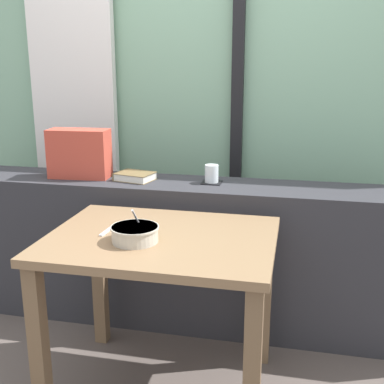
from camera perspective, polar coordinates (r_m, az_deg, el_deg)
ground at (r=2.38m, az=-4.19°, el=-20.84°), size 8.00×8.00×0.00m
outdoor_backdrop at (r=3.12m, az=1.87°, el=15.17°), size 4.80×0.08×2.80m
curtain_left_panel at (r=3.29m, az=-13.67°, el=12.15°), size 0.56×0.06×2.50m
window_divider_post at (r=3.02m, az=5.35°, el=13.22°), size 0.07×0.05×2.60m
dark_console_ledge at (r=2.66m, az=-0.98°, el=-7.11°), size 2.80×0.36×0.78m
breakfast_table at (r=2.03m, az=-3.57°, el=-8.42°), size 0.92×0.70×0.71m
coaster_square at (r=2.53m, az=2.29°, el=1.11°), size 0.10×0.10×0.00m
juice_glass at (r=2.52m, az=2.30°, el=2.06°), size 0.07×0.07×0.09m
closed_book at (r=2.60m, az=-6.69°, el=1.83°), size 0.22×0.18×0.04m
throw_pillow at (r=2.69m, az=-12.98°, el=4.39°), size 0.33×0.16×0.26m
soup_bowl at (r=1.92m, az=-6.66°, el=-4.84°), size 0.19×0.19×0.14m
fork_utensil at (r=2.08m, az=-9.58°, el=-4.28°), size 0.03×0.17×0.01m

